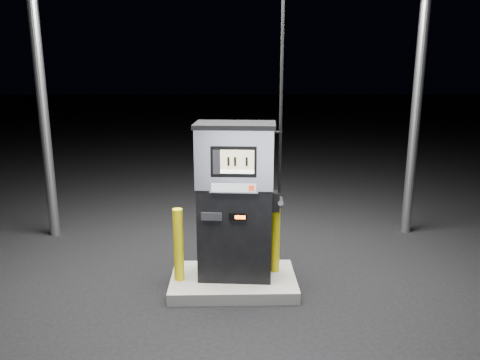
{
  "coord_description": "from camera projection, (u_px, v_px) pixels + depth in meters",
  "views": [
    {
      "loc": [
        -0.06,
        -5.56,
        2.8
      ],
      "look_at": [
        0.09,
        0.0,
        1.43
      ],
      "focal_mm": 35.0,
      "sensor_mm": 36.0,
      "label": 1
    }
  ],
  "objects": [
    {
      "name": "bollard_right",
      "position": [
        275.0,
        239.0,
        6.09
      ],
      "size": [
        0.14,
        0.14,
        0.9
      ],
      "primitive_type": "cylinder",
      "rotation": [
        0.0,
        0.0,
        -0.21
      ],
      "color": "yellow",
      "rests_on": "pump_island"
    },
    {
      "name": "ground",
      "position": [
        233.0,
        287.0,
        6.07
      ],
      "size": [
        80.0,
        80.0,
        0.0
      ],
      "primitive_type": "plane",
      "color": "black",
      "rests_on": "ground"
    },
    {
      "name": "fuel_dispenser",
      "position": [
        236.0,
        200.0,
        5.82
      ],
      "size": [
        1.11,
        0.66,
        4.1
      ],
      "rotation": [
        0.0,
        0.0,
        -0.08
      ],
      "color": "black",
      "rests_on": "pump_island"
    },
    {
      "name": "bollard_left",
      "position": [
        178.0,
        245.0,
        5.83
      ],
      "size": [
        0.15,
        0.15,
        0.94
      ],
      "primitive_type": "cylinder",
      "rotation": [
        0.0,
        0.0,
        0.19
      ],
      "color": "yellow",
      "rests_on": "pump_island"
    },
    {
      "name": "pump_island",
      "position": [
        233.0,
        281.0,
        6.05
      ],
      "size": [
        1.6,
        1.0,
        0.15
      ],
      "primitive_type": "cube",
      "color": "slate",
      "rests_on": "ground"
    }
  ]
}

